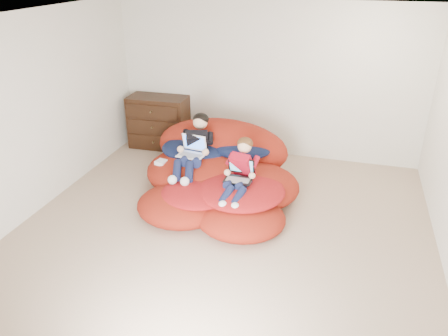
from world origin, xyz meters
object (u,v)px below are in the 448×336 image
dresser (159,122)px  beanbag_pile (218,173)px  older_boy (194,145)px  younger_boy (240,169)px  laptop_white (193,150)px  laptop_black (240,174)px

dresser → beanbag_pile: size_ratio=0.42×
older_boy → younger_boy: size_ratio=1.19×
dresser → laptop_white: bearing=-50.6°
older_boy → younger_boy: 0.90m
dresser → older_boy: (1.13, -1.30, 0.22)m
beanbag_pile → older_boy: bearing=-179.9°
older_boy → laptop_black: bearing=-31.8°
laptop_black → laptop_white: bearing=152.7°
beanbag_pile → younger_boy: (0.43, -0.45, 0.33)m
dresser → laptop_black: 2.61m
younger_boy → laptop_black: younger_boy is taller
beanbag_pile → younger_boy: size_ratio=2.62×
beanbag_pile → laptop_white: 0.51m
dresser → younger_boy: size_ratio=1.10×
older_boy → dresser: bearing=131.1°
dresser → younger_boy: 2.59m
younger_boy → laptop_white: 0.86m
beanbag_pile → laptop_white: size_ratio=6.21×
beanbag_pile → laptop_black: beanbag_pile is taller
beanbag_pile → laptop_black: 0.71m
beanbag_pile → laptop_white: beanbag_pile is taller
dresser → laptop_white: 1.79m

